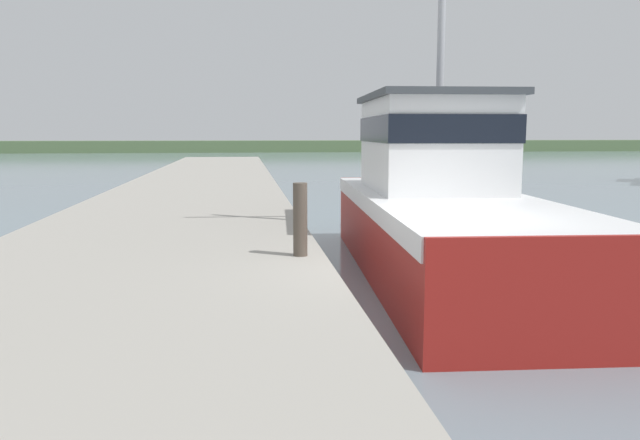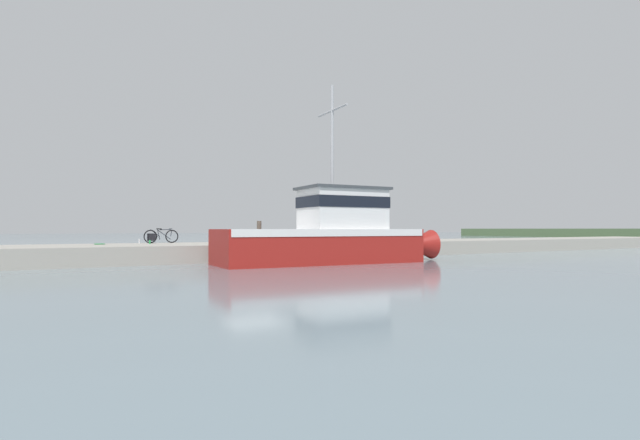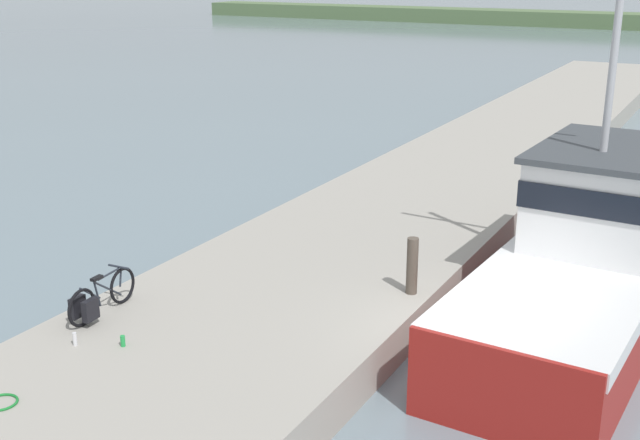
% 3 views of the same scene
% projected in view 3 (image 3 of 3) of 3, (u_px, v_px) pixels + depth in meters
% --- Properties ---
extents(ground_plane, '(320.00, 320.00, 0.00)m').
position_uv_depth(ground_plane, '(477.00, 372.00, 13.79)').
color(ground_plane, gray).
extents(dock_pier, '(5.49, 80.00, 0.78)m').
position_uv_depth(dock_pier, '(278.00, 305.00, 15.48)').
color(dock_pier, '#A39E93').
rests_on(dock_pier, ground_plane).
extents(fishing_boat_main, '(3.43, 10.81, 7.90)m').
position_uv_depth(fishing_boat_main, '(591.00, 256.00, 15.50)').
color(fishing_boat_main, maroon).
rests_on(fishing_boat_main, ground_plane).
extents(bicycle_touring, '(0.48, 1.76, 0.75)m').
position_uv_depth(bicycle_touring, '(97.00, 299.00, 13.94)').
color(bicycle_touring, black).
rests_on(bicycle_touring, dock_pier).
extents(mooring_post, '(0.21, 0.21, 1.09)m').
position_uv_depth(mooring_post, '(412.00, 266.00, 14.91)').
color(mooring_post, '#51473D').
rests_on(mooring_post, dock_pier).
extents(hose_coil, '(0.47, 0.47, 0.04)m').
position_uv_depth(hose_coil, '(1.00, 402.00, 11.31)').
color(hose_coil, '#197A2D').
rests_on(hose_coil, dock_pier).
extents(water_bottle_by_bike, '(0.07, 0.07, 0.23)m').
position_uv_depth(water_bottle_by_bike, '(75.00, 339.00, 12.98)').
color(water_bottle_by_bike, silver).
rests_on(water_bottle_by_bike, dock_pier).
extents(water_bottle_on_curb, '(0.08, 0.08, 0.19)m').
position_uv_depth(water_bottle_on_curb, '(123.00, 341.00, 12.96)').
color(water_bottle_on_curb, green).
rests_on(water_bottle_on_curb, dock_pier).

